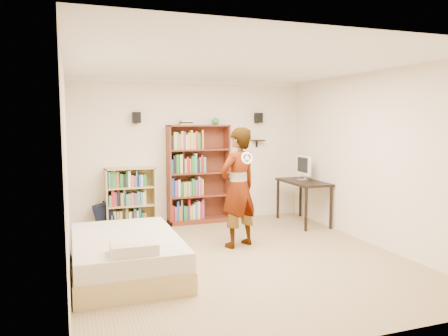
# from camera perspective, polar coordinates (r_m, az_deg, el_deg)

# --- Properties ---
(ground) EXTENTS (4.50, 5.00, 0.01)m
(ground) POSITION_cam_1_polar(r_m,az_deg,el_deg) (6.31, 1.96, -11.74)
(ground) COLOR tan
(ground) RESTS_ON ground
(room_shell) EXTENTS (4.52, 5.02, 2.71)m
(room_shell) POSITION_cam_1_polar(r_m,az_deg,el_deg) (6.01, 2.03, 4.46)
(room_shell) COLOR #F1E2CE
(room_shell) RESTS_ON ground
(crown_molding) EXTENTS (4.50, 5.00, 0.06)m
(crown_molding) POSITION_cam_1_polar(r_m,az_deg,el_deg) (6.05, 2.06, 13.09)
(crown_molding) COLOR white
(crown_molding) RESTS_ON room_shell
(speaker_left) EXTENTS (0.14, 0.12, 0.20)m
(speaker_left) POSITION_cam_1_polar(r_m,az_deg,el_deg) (8.07, -11.34, 6.48)
(speaker_left) COLOR black
(speaker_left) RESTS_ON room_shell
(speaker_right) EXTENTS (0.14, 0.12, 0.20)m
(speaker_right) POSITION_cam_1_polar(r_m,az_deg,el_deg) (8.74, 4.53, 6.55)
(speaker_right) COLOR black
(speaker_right) RESTS_ON room_shell
(wall_shelf) EXTENTS (0.25, 0.16, 0.02)m
(wall_shelf) POSITION_cam_1_polar(r_m,az_deg,el_deg) (8.76, 4.48, 3.60)
(wall_shelf) COLOR black
(wall_shelf) RESTS_ON room_shell
(tall_bookshelf) EXTENTS (1.18, 0.34, 1.86)m
(tall_bookshelf) POSITION_cam_1_polar(r_m,az_deg,el_deg) (8.30, -3.34, -0.81)
(tall_bookshelf) COLOR maroon
(tall_bookshelf) RESTS_ON ground
(low_bookshelf) EXTENTS (0.88, 0.33, 1.10)m
(low_bookshelf) POSITION_cam_1_polar(r_m,az_deg,el_deg) (8.11, -12.09, -3.83)
(low_bookshelf) COLOR #D1B770
(low_bookshelf) RESTS_ON ground
(computer_desk) EXTENTS (0.60, 1.19, 0.81)m
(computer_desk) POSITION_cam_1_polar(r_m,az_deg,el_deg) (8.43, 10.29, -4.41)
(computer_desk) COLOR black
(computer_desk) RESTS_ON ground
(imac) EXTENTS (0.15, 0.48, 0.47)m
(imac) POSITION_cam_1_polar(r_m,az_deg,el_deg) (8.48, 10.25, 0.03)
(imac) COLOR white
(imac) RESTS_ON computer_desk
(daybed) EXTENTS (1.32, 2.03, 0.60)m
(daybed) POSITION_cam_1_polar(r_m,az_deg,el_deg) (5.81, -12.66, -10.40)
(daybed) COLOR silver
(daybed) RESTS_ON ground
(person) EXTENTS (0.79, 0.66, 1.84)m
(person) POSITION_cam_1_polar(r_m,az_deg,el_deg) (6.71, 1.88, -2.56)
(person) COLOR black
(person) RESTS_ON ground
(wii_wheel) EXTENTS (0.18, 0.07, 0.18)m
(wii_wheel) POSITION_cam_1_polar(r_m,az_deg,el_deg) (6.34, 3.03, 1.31)
(wii_wheel) COLOR white
(wii_wheel) RESTS_ON person
(navy_bag) EXTENTS (0.37, 0.25, 0.49)m
(navy_bag) POSITION_cam_1_polar(r_m,az_deg,el_deg) (8.12, -15.37, -6.10)
(navy_bag) COLOR black
(navy_bag) RESTS_ON ground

